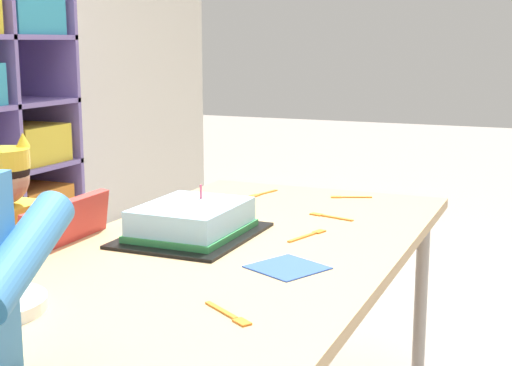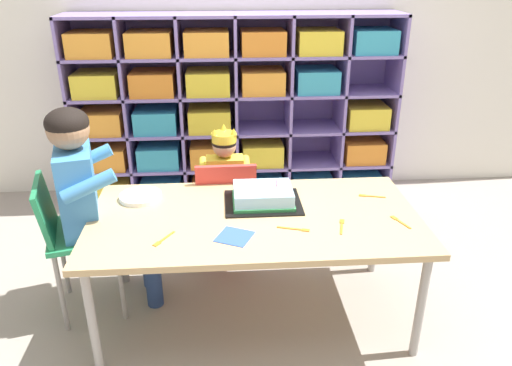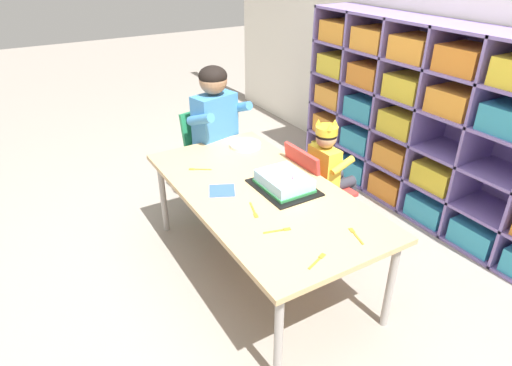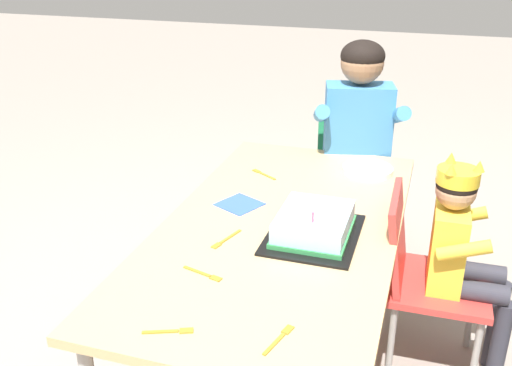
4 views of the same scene
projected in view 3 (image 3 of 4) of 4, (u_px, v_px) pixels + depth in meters
name	position (u px, v px, depth m)	size (l,w,h in m)	color
ground	(260.00, 270.00, 2.72)	(16.00, 16.00, 0.00)	gray
classroom_back_wall	(484.00, 4.00, 2.77)	(5.99, 0.10, 2.89)	silver
storage_cubby_shelf	(423.00, 125.00, 3.11)	(2.29, 0.37, 1.34)	#7F6BB2
activity_table	(260.00, 196.00, 2.46)	(1.54, 0.80, 0.57)	tan
classroom_chair_blue	(314.00, 186.00, 2.85)	(0.36, 0.37, 0.68)	red
child_with_crown	(329.00, 165.00, 2.84)	(0.30, 0.31, 0.83)	yellow
classroom_chair_adult_side	(211.00, 148.00, 3.22)	(0.43, 0.44, 0.73)	#238451
adult_helper_seated	(221.00, 126.00, 3.04)	(0.47, 0.45, 1.07)	#3D7FBC
birthday_cake_on_tray	(284.00, 183.00, 2.45)	(0.37, 0.29, 0.12)	black
paper_plate_stack	(245.00, 145.00, 2.96)	(0.21, 0.21, 0.02)	white
paper_napkin_square	(222.00, 191.00, 2.44)	(0.14, 0.14, 0.00)	#3356B7
fork_near_cake_tray	(199.00, 169.00, 2.66)	(0.09, 0.12, 0.00)	orange
fork_by_napkin	(254.00, 211.00, 2.25)	(0.14, 0.06, 0.00)	orange
fork_scattered_mid_table	(279.00, 230.00, 2.10)	(0.05, 0.14, 0.00)	orange
fork_beside_plate_stack	(355.00, 235.00, 2.07)	(0.13, 0.05, 0.00)	orange
fork_near_child_seat	(318.00, 260.00, 1.90)	(0.06, 0.13, 0.00)	orange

